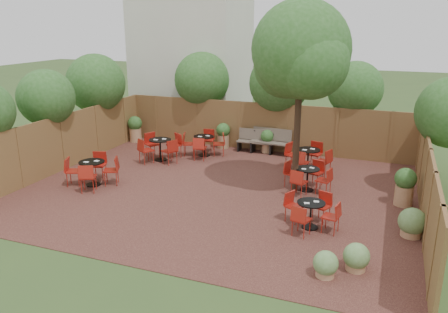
% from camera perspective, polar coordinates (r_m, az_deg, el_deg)
% --- Properties ---
extents(ground, '(80.00, 80.00, 0.00)m').
position_cam_1_polar(ground, '(14.35, -0.79, -4.36)').
color(ground, '#354F23').
rests_on(ground, ground).
extents(courtyard_paving, '(12.00, 10.00, 0.02)m').
position_cam_1_polar(courtyard_paving, '(14.35, -0.79, -4.32)').
color(courtyard_paving, '#3C1C18').
rests_on(courtyard_paving, ground).
extents(fence_back, '(12.00, 0.08, 2.00)m').
position_cam_1_polar(fence_back, '(18.59, 4.90, 3.77)').
color(fence_back, brown).
rests_on(fence_back, ground).
extents(fence_left, '(0.08, 10.00, 2.00)m').
position_cam_1_polar(fence_left, '(17.09, -19.86, 1.64)').
color(fence_left, brown).
rests_on(fence_left, ground).
extents(fence_right, '(0.08, 10.00, 2.00)m').
position_cam_1_polar(fence_right, '(13.15, 24.32, -3.29)').
color(fence_right, brown).
rests_on(fence_right, ground).
extents(neighbour_building, '(5.00, 4.00, 8.00)m').
position_cam_1_polar(neighbour_building, '(22.54, -4.05, 13.80)').
color(neighbour_building, beige).
rests_on(neighbour_building, ground).
extents(overhang_foliage, '(15.46, 10.35, 2.47)m').
position_cam_1_polar(overhang_foliage, '(17.38, -1.71, 8.54)').
color(overhang_foliage, '#26541B').
rests_on(overhang_foliage, ground).
extents(courtyard_tree, '(2.97, 2.91, 5.83)m').
position_cam_1_polar(courtyard_tree, '(13.58, 9.68, 12.52)').
color(courtyard_tree, black).
rests_on(courtyard_tree, courtyard_paving).
extents(park_bench_left, '(1.68, 0.65, 1.02)m').
position_cam_1_polar(park_bench_left, '(18.24, 6.02, 2.00)').
color(park_bench_left, brown).
rests_on(park_bench_left, courtyard_paving).
extents(park_bench_right, '(1.51, 0.51, 0.93)m').
position_cam_1_polar(park_bench_right, '(18.41, 4.07, 2.04)').
color(park_bench_right, brown).
rests_on(park_bench_right, courtyard_paving).
extents(bistro_tables, '(8.86, 6.63, 0.96)m').
position_cam_1_polar(bistro_tables, '(15.49, -0.74, -0.84)').
color(bistro_tables, black).
rests_on(bistro_tables, courtyard_paving).
extents(planters, '(11.79, 4.49, 1.15)m').
position_cam_1_polar(planters, '(17.39, 2.02, 1.57)').
color(planters, '#A67953').
rests_on(planters, courtyard_paving).
extents(low_shrubs, '(2.33, 3.25, 0.74)m').
position_cam_1_polar(low_shrubs, '(11.10, 19.16, -10.09)').
color(low_shrubs, '#A67953').
rests_on(low_shrubs, courtyard_paving).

